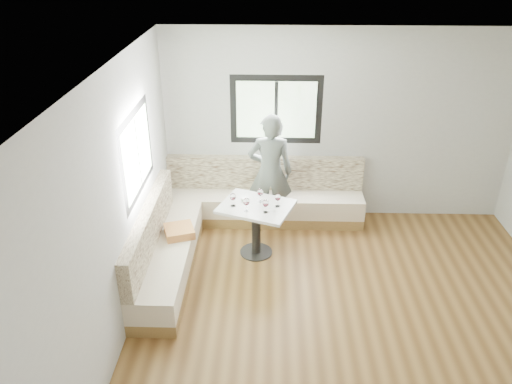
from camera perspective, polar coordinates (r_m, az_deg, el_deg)
room at (r=5.09m, az=11.70°, el=-1.97°), size 5.01×5.01×2.81m
banquette at (r=6.92m, az=-3.56°, el=-3.28°), size 2.90×2.80×0.95m
table at (r=6.54m, az=0.02°, el=-2.93°), size 1.08×0.97×0.74m
person at (r=7.05m, az=1.63°, el=2.26°), size 0.63×0.42×1.73m
olive_ramekin at (r=6.56m, az=-1.29°, el=-0.81°), size 0.10×0.10×0.04m
wine_glass_a at (r=6.38m, az=-2.66°, el=-0.61°), size 0.08×0.08×0.18m
wine_glass_b at (r=6.26m, az=-1.10°, el=-1.16°), size 0.08×0.08×0.18m
wine_glass_c at (r=6.23m, az=1.11°, el=-1.34°), size 0.08×0.08×0.18m
wine_glass_d at (r=6.49m, az=0.48°, el=-0.09°), size 0.08×0.08×0.18m
wine_glass_e at (r=6.37m, az=2.50°, el=-0.65°), size 0.08×0.08×0.18m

